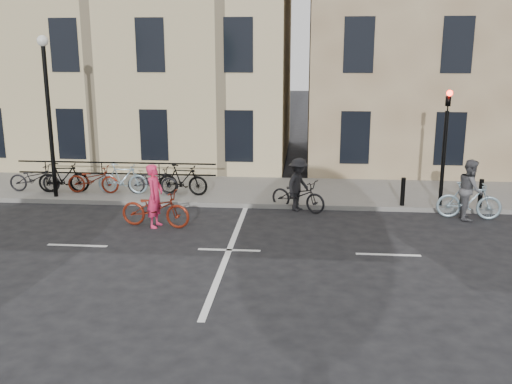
# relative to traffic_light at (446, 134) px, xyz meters

# --- Properties ---
(ground) EXTENTS (120.00, 120.00, 0.00)m
(ground) POSITION_rel_traffic_light_xyz_m (-6.20, -4.34, -2.45)
(ground) COLOR black
(ground) RESTS_ON ground
(sidewalk) EXTENTS (46.00, 4.00, 0.15)m
(sidewalk) POSITION_rel_traffic_light_xyz_m (-10.20, 1.66, -2.38)
(sidewalk) COLOR slate
(sidewalk) RESTS_ON ground
(building_east) EXTENTS (14.00, 10.00, 12.00)m
(building_east) POSITION_rel_traffic_light_xyz_m (2.80, 8.66, 3.70)
(building_east) COLOR #947A59
(building_east) RESTS_ON sidewalk
(building_west) EXTENTS (20.00, 10.00, 10.00)m
(building_west) POSITION_rel_traffic_light_xyz_m (-15.20, 8.66, 2.70)
(building_west) COLOR #D2BA8E
(building_west) RESTS_ON sidewalk
(traffic_light) EXTENTS (0.18, 0.30, 3.90)m
(traffic_light) POSITION_rel_traffic_light_xyz_m (0.00, 0.00, 0.00)
(traffic_light) COLOR black
(traffic_light) RESTS_ON sidewalk
(lamp_post) EXTENTS (0.36, 0.36, 5.28)m
(lamp_post) POSITION_rel_traffic_light_xyz_m (-12.70, 0.06, 1.04)
(lamp_post) COLOR black
(lamp_post) RESTS_ON sidewalk
(bollard_east) EXTENTS (0.14, 0.14, 0.90)m
(bollard_east) POSITION_rel_traffic_light_xyz_m (-1.20, -0.09, -1.85)
(bollard_east) COLOR black
(bollard_east) RESTS_ON sidewalk
(bollard_west) EXTENTS (0.14, 0.14, 0.90)m
(bollard_west) POSITION_rel_traffic_light_xyz_m (1.20, -0.09, -1.85)
(bollard_west) COLOR black
(bollard_west) RESTS_ON sidewalk
(parked_bikes) EXTENTS (7.25, 1.23, 1.05)m
(parked_bikes) POSITION_rel_traffic_light_xyz_m (-11.12, 0.70, -1.81)
(parked_bikes) COLOR black
(parked_bikes) RESTS_ON sidewalk
(cyclist_pink) EXTENTS (2.13, 0.99, 1.83)m
(cyclist_pink) POSITION_rel_traffic_light_xyz_m (-8.58, -2.51, -1.82)
(cyclist_pink) COLOR maroon
(cyclist_pink) RESTS_ON ground
(cyclist_grey) EXTENTS (1.94, 0.96, 1.82)m
(cyclist_grey) POSITION_rel_traffic_light_xyz_m (0.63, -0.91, -1.72)
(cyclist_grey) COLOR #839EAB
(cyclist_grey) RESTS_ON ground
(cyclist_dark) EXTENTS (1.99, 1.50, 1.69)m
(cyclist_dark) POSITION_rel_traffic_light_xyz_m (-4.51, -0.44, -1.79)
(cyclist_dark) COLOR black
(cyclist_dark) RESTS_ON ground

